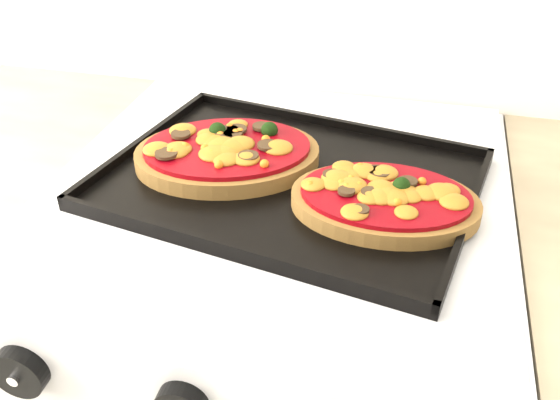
% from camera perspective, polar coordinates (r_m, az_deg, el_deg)
% --- Properties ---
extents(control_panel, '(0.60, 0.02, 0.09)m').
position_cam_1_polar(control_panel, '(0.63, -7.15, -17.03)').
color(control_panel, silver).
rests_on(control_panel, stove).
extents(knob_left, '(0.06, 0.02, 0.06)m').
position_cam_1_polar(knob_left, '(0.69, -22.69, -14.31)').
color(knob_left, black).
rests_on(knob_left, control_panel).
extents(baking_tray, '(0.52, 0.42, 0.02)m').
position_cam_1_polar(baking_tray, '(0.80, 0.85, 2.02)').
color(baking_tray, black).
rests_on(baking_tray, stove).
extents(pizza_left, '(0.29, 0.25, 0.04)m').
position_cam_1_polar(pizza_left, '(0.83, -4.85, 4.42)').
color(pizza_left, brown).
rests_on(pizza_left, baking_tray).
extents(pizza_right, '(0.23, 0.17, 0.03)m').
position_cam_1_polar(pizza_right, '(0.75, 9.58, 0.12)').
color(pizza_right, brown).
rests_on(pizza_right, baking_tray).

